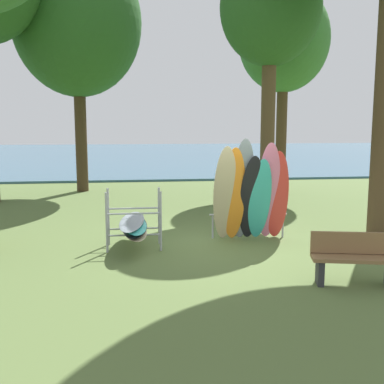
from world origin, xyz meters
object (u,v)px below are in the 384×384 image
tree_far_right_back (284,41)px  tree_deep_back (270,10)px  board_storage_rack (134,225)px  park_bench (355,258)px  tree_mid_behind (77,23)px  leaning_board_pile (251,195)px

tree_far_right_back → tree_deep_back: tree_deep_back is taller
board_storage_rack → park_bench: size_ratio=1.47×
tree_mid_behind → tree_deep_back: tree_mid_behind is taller
board_storage_rack → park_bench: board_storage_rack is taller
tree_deep_back → tree_mid_behind: bearing=147.2°
tree_mid_behind → park_bench: bearing=-64.0°
tree_far_right_back → tree_deep_back: 3.14m
tree_mid_behind → tree_far_right_back: 7.69m
tree_mid_behind → park_bench: (5.57, -11.44, -5.87)m
tree_mid_behind → board_storage_rack: (1.98, -8.71, -5.83)m
tree_mid_behind → leaning_board_pile: bearing=-61.3°
tree_deep_back → board_storage_rack: bearing=-132.0°
tree_deep_back → leaning_board_pile: 6.84m
tree_mid_behind → tree_deep_back: size_ratio=1.15×
tree_mid_behind → tree_far_right_back: tree_mid_behind is taller
leaning_board_pile → park_bench: leaning_board_pile is taller
leaning_board_pile → tree_deep_back: bearing=69.6°
tree_mid_behind → leaning_board_pile: size_ratio=3.93×
tree_far_right_back → park_bench: 11.64m
tree_deep_back → leaning_board_pile: bearing=-110.4°
tree_mid_behind → board_storage_rack: bearing=-77.2°
tree_far_right_back → leaning_board_pile: (-2.98, -7.18, -4.58)m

